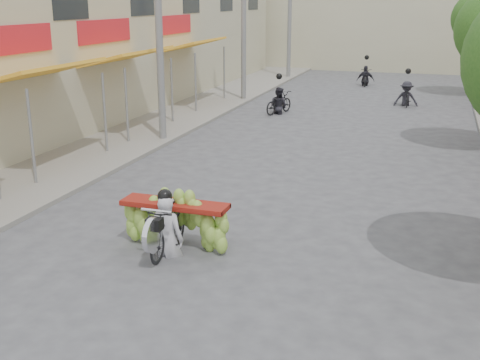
# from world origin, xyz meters

# --- Properties ---
(sidewalk_left) EXTENTS (4.00, 60.00, 0.12)m
(sidewalk_left) POSITION_xyz_m (-7.00, 15.00, 0.06)
(sidewalk_left) COLOR gray
(sidewalk_left) RESTS_ON ground
(shophouse_row_left) EXTENTS (9.77, 40.00, 6.00)m
(shophouse_row_left) POSITION_xyz_m (-11.98, 13.98, 3.00)
(shophouse_row_left) COLOR #BBB594
(shophouse_row_left) RESTS_ON ground
(far_building) EXTENTS (20.00, 6.00, 7.00)m
(far_building) POSITION_xyz_m (0.00, 38.00, 3.50)
(far_building) COLOR #BBB594
(far_building) RESTS_ON ground
(utility_pole_mid) EXTENTS (0.60, 0.24, 8.00)m
(utility_pole_mid) POSITION_xyz_m (-5.40, 12.00, 4.03)
(utility_pole_mid) COLOR slate
(utility_pole_mid) RESTS_ON ground
(utility_pole_far) EXTENTS (0.60, 0.24, 8.00)m
(utility_pole_far) POSITION_xyz_m (-5.40, 21.00, 4.03)
(utility_pole_far) COLOR slate
(utility_pole_far) RESTS_ON ground
(utility_pole_back) EXTENTS (0.60, 0.24, 8.00)m
(utility_pole_back) POSITION_xyz_m (-5.40, 30.00, 4.03)
(utility_pole_back) COLOR slate
(utility_pole_back) RESTS_ON ground
(banana_motorbike) EXTENTS (2.20, 1.84, 2.23)m
(banana_motorbike) POSITION_xyz_m (-1.23, 3.49, 0.74)
(banana_motorbike) COLOR black
(banana_motorbike) RESTS_ON ground
(bg_motorbike_a) EXTENTS (1.14, 1.78, 1.95)m
(bg_motorbike_a) POSITION_xyz_m (-2.96, 18.30, 0.74)
(bg_motorbike_a) COLOR black
(bg_motorbike_a) RESTS_ON ground
(bg_motorbike_b) EXTENTS (1.12, 1.80, 1.95)m
(bg_motorbike_b) POSITION_xyz_m (2.08, 21.95, 0.84)
(bg_motorbike_b) COLOR black
(bg_motorbike_b) RESTS_ON ground
(bg_motorbike_c) EXTENTS (1.01, 1.60, 1.95)m
(bg_motorbike_c) POSITION_xyz_m (-0.49, 28.12, 0.81)
(bg_motorbike_c) COLOR black
(bg_motorbike_c) RESTS_ON ground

